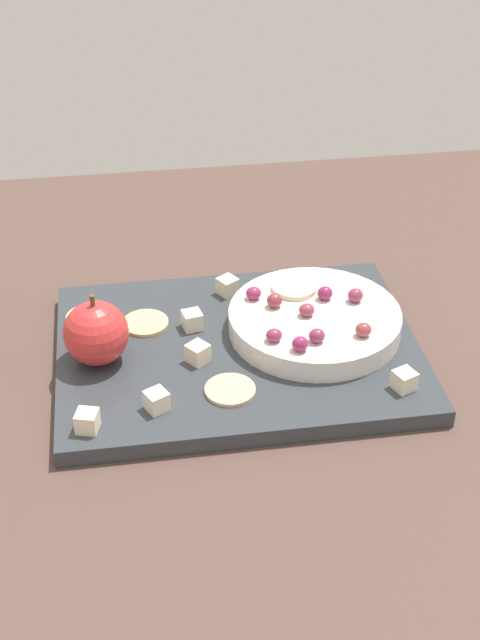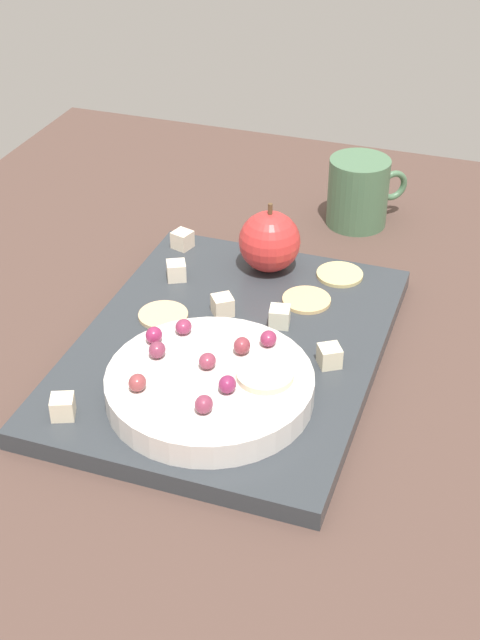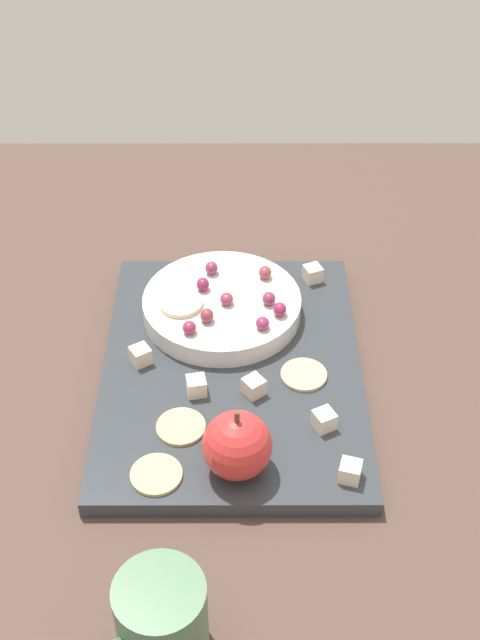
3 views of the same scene
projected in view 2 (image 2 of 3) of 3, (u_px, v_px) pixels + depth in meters
The scene contains 25 objects.
table at pixel (244, 371), 90.75cm from camera, with size 110.35×97.20×4.05cm, color #503A32.
platter at pixel (230, 350), 88.69cm from camera, with size 38.47×28.84×1.94cm, color #33383D.
serving_dish at pixel (212, 387), 80.29cm from camera, with size 18.81×18.81×2.49cm, color silver.
apple_whole at pixel (270, 242), 97.96cm from camera, with size 6.81×6.81×6.81cm, color red.
apple_stem at pixel (270, 209), 95.71cm from camera, with size 0.50×0.50×1.20cm, color brown.
cheese_cube_0 at pixel (182, 240), 103.22cm from camera, with size 2.02×2.02×2.02cm, color #F9E5C7.
cheese_cube_1 at pixel (280, 317), 90.06cm from camera, with size 2.02×2.02×2.02cm, color #EEEACD.
cheese_cube_2 at pixel (330, 356), 84.55cm from camera, with size 2.02×2.02×2.02cm, color #F0E4C0.
cheese_cube_3 at pixel (176, 271), 97.47cm from camera, with size 2.02×2.02×2.02cm, color #F9EACF.
cheese_cube_4 at pixel (63, 407), 78.36cm from camera, with size 2.02×2.02×2.02cm, color #F7E6C3.
cheese_cube_5 at pixel (223, 305), 91.78cm from camera, with size 2.02×2.02×2.02cm, color #F9E5C5.
cracker_0 at pixel (340, 274), 98.37cm from camera, with size 5.12×5.12×0.40cm, color #D9C480.
cracker_1 at pixel (306, 300), 94.10cm from camera, with size 5.12×5.12×0.40cm, color #E4BE7F.
cracker_2 at pixel (163, 315), 91.72cm from camera, with size 5.12×5.12×0.40cm, color #D7B487.
grape_0 at pixel (242, 346), 82.02cm from camera, with size 1.71×1.54×1.61cm, color #8C3440.
grape_1 at pixel (137, 383), 77.56cm from camera, with size 1.71×1.54×1.54cm, color #933E42.
grape_2 at pixel (227, 384), 77.34cm from camera, with size 1.71×1.54×1.56cm, color #872652.
grape_3 at pixel (204, 404), 75.10cm from camera, with size 1.71×1.54×1.58cm, color #87344D.
grape_4 at pixel (207, 361), 80.25cm from camera, with size 1.71×1.54×1.42cm, color #8D364C.
grape_5 at pixel (157, 350), 81.55cm from camera, with size 1.71×1.54×1.53cm, color #82334D.
grape_6 at pixel (184, 327), 84.74cm from camera, with size 1.71×1.54×1.40cm, color #8F2E51.
grape_7 at pixel (268, 338), 83.10cm from camera, with size 1.71×1.54×1.46cm, color #8F2B50.
grape_8 at pixel (154, 335), 83.43cm from camera, with size 1.71×1.54×1.60cm, color #972754.
apple_slice_0 at pixel (265, 375), 79.22cm from camera, with size 5.14×5.14×0.60cm, color beige.
cup at pixel (359, 192), 110.44cm from camera, with size 8.63×9.22×8.59cm.
Camera 2 is at (-68.28, -23.24, 57.35)cm, focal length 50.24 mm.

